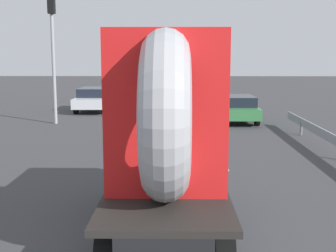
{
  "coord_description": "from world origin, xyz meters",
  "views": [
    {
      "loc": [
        -0.05,
        -8.52,
        3.29
      ],
      "look_at": [
        -0.19,
        0.46,
        1.87
      ],
      "focal_mm": 48.76,
      "sensor_mm": 36.0,
      "label": 1
    }
  ],
  "objects_px": {
    "traffic_light": "(53,40)",
    "oncoming_car": "(94,99)",
    "flatbed_truck": "(167,139)",
    "distant_sedan": "(238,108)"
  },
  "relations": [
    {
      "from": "traffic_light",
      "to": "distant_sedan",
      "type": "bearing_deg",
      "value": 4.75
    },
    {
      "from": "traffic_light",
      "to": "oncoming_car",
      "type": "relative_size",
      "value": 1.46
    },
    {
      "from": "traffic_light",
      "to": "flatbed_truck",
      "type": "bearing_deg",
      "value": -67.18
    },
    {
      "from": "distant_sedan",
      "to": "traffic_light",
      "type": "distance_m",
      "value": 9.37
    },
    {
      "from": "flatbed_truck",
      "to": "oncoming_car",
      "type": "distance_m",
      "value": 18.68
    },
    {
      "from": "flatbed_truck",
      "to": "distant_sedan",
      "type": "relative_size",
      "value": 1.3
    },
    {
      "from": "flatbed_truck",
      "to": "traffic_light",
      "type": "distance_m",
      "value": 14.48
    },
    {
      "from": "traffic_light",
      "to": "oncoming_car",
      "type": "bearing_deg",
      "value": 78.79
    },
    {
      "from": "oncoming_car",
      "to": "flatbed_truck",
      "type": "bearing_deg",
      "value": -75.78
    },
    {
      "from": "distant_sedan",
      "to": "traffic_light",
      "type": "height_order",
      "value": "traffic_light"
    }
  ]
}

